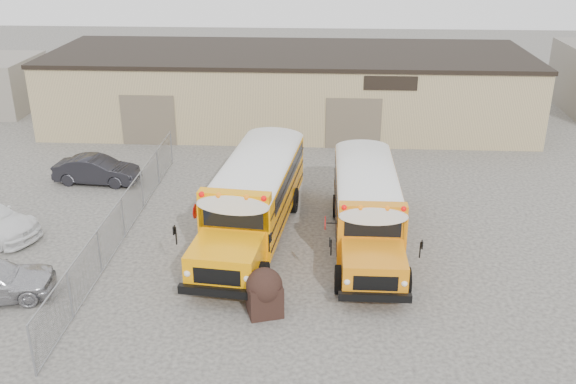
# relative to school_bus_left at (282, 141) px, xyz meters

# --- Properties ---
(ground) EXTENTS (120.00, 120.00, 0.00)m
(ground) POSITION_rel_school_bus_left_xyz_m (-0.17, -10.52, -1.89)
(ground) COLOR #393734
(ground) RESTS_ON ground
(warehouse) EXTENTS (30.20, 10.20, 4.67)m
(warehouse) POSITION_rel_school_bus_left_xyz_m (-0.17, 9.47, 0.48)
(warehouse) COLOR tan
(warehouse) RESTS_ON ground
(chainlink_fence) EXTENTS (0.07, 18.07, 1.81)m
(chainlink_fence) POSITION_rel_school_bus_left_xyz_m (-6.17, -7.52, -0.99)
(chainlink_fence) COLOR gray
(chainlink_fence) RESTS_ON ground
(school_bus_left) EXTENTS (4.06, 11.40, 3.27)m
(school_bus_left) POSITION_rel_school_bus_left_xyz_m (0.00, 0.00, 0.00)
(school_bus_left) COLOR #FF9B04
(school_bus_left) RESTS_ON ground
(school_bus_right) EXTENTS (3.07, 10.22, 2.99)m
(school_bus_right) POSITION_rel_school_bus_left_xyz_m (3.94, -0.96, -0.16)
(school_bus_right) COLOR orange
(school_bus_right) RESTS_ON ground
(tarp_bundle) EXTENTS (1.38, 1.31, 1.69)m
(tarp_bundle) POSITION_rel_school_bus_left_xyz_m (0.23, -12.86, -1.02)
(tarp_bundle) COLOR black
(tarp_bundle) RESTS_ON ground
(car_dark) EXTENTS (4.34, 1.83, 1.39)m
(car_dark) POSITION_rel_school_bus_left_xyz_m (-9.30, -1.64, -1.19)
(car_dark) COLOR black
(car_dark) RESTS_ON ground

